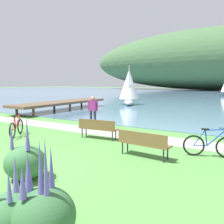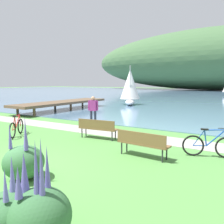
{
  "view_description": "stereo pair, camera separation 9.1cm",
  "coord_description": "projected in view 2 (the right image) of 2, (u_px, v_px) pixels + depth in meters",
  "views": [
    {
      "loc": [
        5.83,
        -3.76,
        2.51
      ],
      "look_at": [
        -0.36,
        6.4,
        1.0
      ],
      "focal_mm": 37.85,
      "sensor_mm": 36.0,
      "label": 1
    },
    {
      "loc": [
        5.91,
        -3.71,
        2.51
      ],
      "look_at": [
        -0.36,
        6.4,
        1.0
      ],
      "focal_mm": 37.85,
      "sensor_mm": 36.0,
      "label": 2
    }
  ],
  "objects": [
    {
      "name": "echium_bush_beside_closest",
      "position": [
        24.0,
        162.0,
        6.12
      ],
      "size": [
        1.06,
        1.06,
        1.68
      ],
      "color": "#386B3D",
      "rests_on": "ground"
    },
    {
      "name": "bay_water",
      "position": [
        223.0,
        95.0,
        46.92
      ],
      "size": [
        180.0,
        80.0,
        0.04
      ],
      "primitive_type": "cube",
      "color": "#5B7F9E",
      "rests_on": "ground"
    },
    {
      "name": "echium_bush_far_cluster",
      "position": [
        10.0,
        210.0,
        4.0
      ],
      "size": [
        1.02,
        1.02,
        1.28
      ],
      "color": "#386B3D",
      "rests_on": "ground"
    },
    {
      "name": "park_bench_further_along",
      "position": [
        142.0,
        142.0,
        7.87
      ],
      "size": [
        1.83,
        0.61,
        0.88
      ],
      "color": "brown",
      "rests_on": "ground"
    },
    {
      "name": "ground_plane",
      "position": [
        1.0,
        173.0,
        6.54
      ],
      "size": [
        200.0,
        200.0,
        0.0
      ],
      "primitive_type": "plane",
      "color": "#518E42"
    },
    {
      "name": "distant_hillside",
      "position": [
        212.0,
        59.0,
        73.82
      ],
      "size": [
        81.95,
        28.0,
        19.14
      ],
      "primitive_type": "ellipsoid",
      "color": "#42663D",
      "rests_on": "bay_water"
    },
    {
      "name": "bicycle_beside_path",
      "position": [
        210.0,
        145.0,
        7.91
      ],
      "size": [
        1.71,
        0.59,
        1.01
      ],
      "color": "black",
      "rests_on": "ground"
    },
    {
      "name": "pier_dock",
      "position": [
        63.0,
        103.0,
        21.19
      ],
      "size": [
        2.4,
        10.0,
        0.8
      ],
      "color": "brown",
      "rests_on": "ground"
    },
    {
      "name": "person_at_shoreline",
      "position": [
        93.0,
        109.0,
        13.51
      ],
      "size": [
        0.59,
        0.32,
        1.71
      ],
      "color": "#282D47",
      "rests_on": "ground"
    },
    {
      "name": "sailboat_nearest_to_shore",
      "position": [
        130.0,
        86.0,
        26.03
      ],
      "size": [
        2.89,
        3.69,
        4.25
      ],
      "color": "white",
      "rests_on": "bay_water"
    },
    {
      "name": "shoreline_path",
      "position": [
        114.0,
        133.0,
        11.57
      ],
      "size": [
        60.0,
        1.5,
        0.01
      ],
      "primitive_type": "cube",
      "color": "#A39E93",
      "rests_on": "ground"
    },
    {
      "name": "park_bench_near_camera",
      "position": [
        97.0,
        127.0,
        10.46
      ],
      "size": [
        1.84,
        0.65,
        0.88
      ],
      "color": "brown",
      "rests_on": "ground"
    },
    {
      "name": "echium_bush_mid_cluster",
      "position": [
        40.0,
        214.0,
        3.65
      ],
      "size": [
        0.97,
        0.97,
        1.73
      ],
      "color": "#386B3D",
      "rests_on": "ground"
    },
    {
      "name": "bicycle_leaning_near_bench",
      "position": [
        17.0,
        127.0,
        11.1
      ],
      "size": [
        1.05,
        1.5,
        1.01
      ],
      "color": "black",
      "rests_on": "ground"
    }
  ]
}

